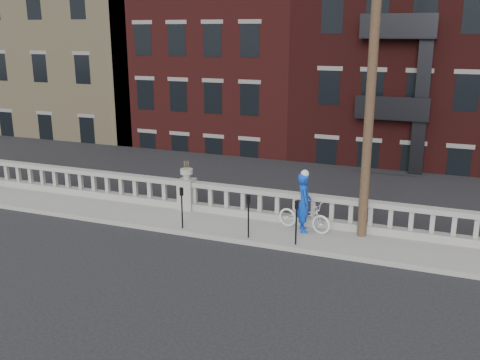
{
  "coord_description": "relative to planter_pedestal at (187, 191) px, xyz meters",
  "views": [
    {
      "loc": [
        8.33,
        -12.22,
        6.25
      ],
      "look_at": [
        2.31,
        3.2,
        1.64
      ],
      "focal_mm": 40.0,
      "sensor_mm": 36.0,
      "label": 1
    }
  ],
  "objects": [
    {
      "name": "parking_meter_c",
      "position": [
        2.99,
        -1.8,
        0.17
      ],
      "size": [
        0.1,
        0.09,
        1.36
      ],
      "color": "black",
      "rests_on": "sidewalk"
    },
    {
      "name": "lower_level",
      "position": [
        0.56,
        19.09,
        1.8
      ],
      "size": [
        80.0,
        44.0,
        20.8
      ],
      "color": "#605E59",
      "rests_on": "ground"
    },
    {
      "name": "planter_pedestal",
      "position": [
        0.0,
        0.0,
        0.0
      ],
      "size": [
        0.55,
        0.55,
        1.76
      ],
      "color": "gray",
      "rests_on": "sidewalk"
    },
    {
      "name": "ground",
      "position": [
        0.0,
        -3.95,
        -0.83
      ],
      "size": [
        120.0,
        120.0,
        0.0
      ],
      "primitive_type": "plane",
      "color": "black",
      "rests_on": "ground"
    },
    {
      "name": "utility_pole",
      "position": [
        6.2,
        -0.35,
        4.41
      ],
      "size": [
        1.6,
        0.28,
        10.0
      ],
      "color": "#422D1E",
      "rests_on": "sidewalk"
    },
    {
      "name": "parking_meter_b",
      "position": [
        0.73,
        -1.8,
        0.17
      ],
      "size": [
        0.1,
        0.09,
        1.36
      ],
      "color": "black",
      "rests_on": "sidewalk"
    },
    {
      "name": "bicycle",
      "position": [
        4.41,
        -0.52,
        -0.21
      ],
      "size": [
        1.9,
        1.0,
        0.95
      ],
      "primitive_type": "imported",
      "rotation": [
        0.0,
        0.0,
        1.35
      ],
      "color": "white",
      "rests_on": "sidewalk"
    },
    {
      "name": "cyclist",
      "position": [
        4.41,
        -0.63,
        0.27
      ],
      "size": [
        0.7,
        0.82,
        1.89
      ],
      "primitive_type": "imported",
      "rotation": [
        0.0,
        0.0,
        1.99
      ],
      "color": "#0C3DBF",
      "rests_on": "sidewalk"
    },
    {
      "name": "sidewalk",
      "position": [
        0.0,
        -0.95,
        -0.76
      ],
      "size": [
        32.0,
        2.2,
        0.15
      ],
      "primitive_type": "cube",
      "color": "gray",
      "rests_on": "ground"
    },
    {
      "name": "balustrade",
      "position": [
        0.0,
        0.0,
        -0.19
      ],
      "size": [
        28.0,
        0.34,
        1.03
      ],
      "color": "gray",
      "rests_on": "sidewalk"
    },
    {
      "name": "parking_meter_d",
      "position": [
        4.49,
        -1.8,
        0.17
      ],
      "size": [
        0.1,
        0.09,
        1.36
      ],
      "color": "black",
      "rests_on": "sidewalk"
    }
  ]
}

